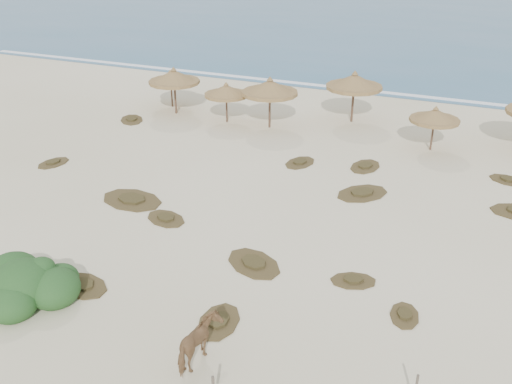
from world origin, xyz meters
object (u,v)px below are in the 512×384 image
at_px(palapa_0, 171,78).
at_px(bush, 26,285).
at_px(palapa_1, 174,77).
at_px(horse, 199,343).

height_order(palapa_0, bush, palapa_0).
distance_m(palapa_0, palapa_1, 1.56).
height_order(palapa_0, palapa_1, palapa_1).
relative_size(palapa_0, bush, 0.78).
distance_m(palapa_1, bush, 20.16).
relative_size(palapa_0, palapa_1, 0.71).
bearing_deg(bush, palapa_0, 107.30).
bearing_deg(bush, horse, -4.08).
bearing_deg(horse, bush, -2.46).
bearing_deg(palapa_0, horse, -57.88).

